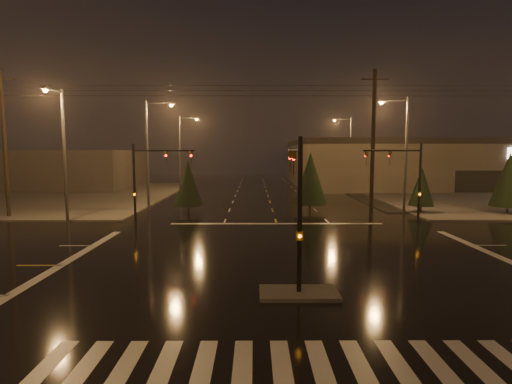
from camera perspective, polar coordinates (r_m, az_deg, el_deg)
The scene contains 22 objects.
ground at distance 19.57m, azimuth 4.81°, elevation -10.37°, with size 140.00×140.00×0.00m, color black.
sidewalk_ne at distance 58.37m, azimuth 32.63°, elevation -0.38°, with size 36.00×36.00×0.12m, color #474440.
sidewalk_nw at distance 56.59m, azimuth -30.27°, elevation -0.42°, with size 36.00×36.00×0.12m, color #474440.
median_island at distance 15.76m, azimuth 6.14°, elevation -14.16°, with size 3.00×1.60×0.15m, color #474440.
crosswalk at distance 11.27m, azimuth 9.21°, elevation -23.17°, with size 15.00×2.60×0.01m, color beige.
stop_bar_far at distance 30.26m, azimuth 2.97°, elevation -4.54°, with size 16.00×0.50×0.01m, color beige.
retail_building at distance 74.41m, azimuth 29.36°, elevation 3.86°, with size 60.20×28.30×7.20m.
commercial_block at distance 69.30m, azimuth -29.03°, elevation 2.92°, with size 30.00×18.00×5.60m, color #433E3B.
signal_mast_median at distance 15.83m, azimuth 5.91°, elevation -0.38°, with size 0.25×4.59×6.00m.
signal_mast_ne at distance 30.99m, azimuth 20.93°, elevation 2.38°, with size 4.84×1.86×6.00m.
signal_mast_nw at distance 29.93m, azimuth -15.38°, elevation 2.45°, with size 4.84×1.86×6.00m.
streetlight_1 at distance 37.92m, azimuth -14.84°, elevation 6.18°, with size 2.77×0.32×10.00m.
streetlight_2 at distance 53.56m, azimuth -10.53°, elevation 6.13°, with size 2.77×0.32×10.00m.
streetlight_3 at distance 37.03m, azimuth 20.21°, elevation 6.03°, with size 2.77×0.32×10.00m.
streetlight_4 at distance 56.21m, azimuth 13.06°, elevation 6.06°, with size 2.77×0.32×10.00m.
streetlight_5 at distance 33.14m, azimuth -25.97°, elevation 5.86°, with size 0.32×2.77×10.00m.
utility_pole_0 at distance 38.50m, azimuth -32.28°, elevation 5.95°, with size 2.20×0.32×12.00m.
utility_pole_1 at distance 34.13m, azimuth 16.36°, elevation 6.75°, with size 2.20×0.32×12.00m.
conifer_0 at distance 37.81m, azimuth 22.59°, elevation 0.73°, with size 2.15×2.15×4.06m.
conifer_1 at distance 40.78m, azimuth 32.44°, elevation 1.53°, with size 2.99×2.99×5.37m.
conifer_3 at distance 35.36m, azimuth -9.67°, elevation 1.26°, with size 2.54×2.54×4.66m.
conifer_4 at distance 36.26m, azimuth 7.77°, elevation 1.98°, with size 3.00×3.00×5.39m.
Camera 1 is at (-1.71, -18.72, 5.46)m, focal length 28.00 mm.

